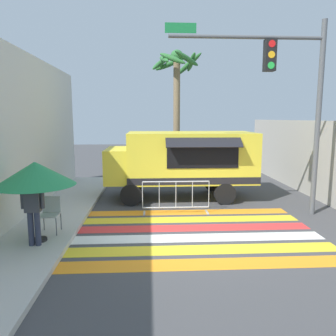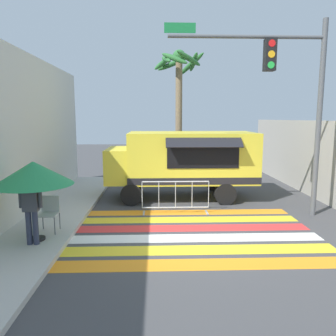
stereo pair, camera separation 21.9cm
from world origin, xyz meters
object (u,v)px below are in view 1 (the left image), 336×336
at_px(folding_chair, 50,211).
at_px(palm_tree, 177,86).
at_px(vendor_person, 33,205).
at_px(traffic_signal_pole, 289,86).
at_px(patio_umbrella, 35,174).
at_px(barricade_front, 176,197).
at_px(food_truck, 179,159).

xyz_separation_m(folding_chair, palm_tree, (3.84, 7.59, 3.86)).
xyz_separation_m(folding_chair, vendor_person, (-0.10, -0.93, 0.42)).
height_order(traffic_signal_pole, patio_umbrella, traffic_signal_pole).
bearing_deg(vendor_person, barricade_front, 38.32).
height_order(vendor_person, barricade_front, vendor_person).
distance_m(food_truck, patio_umbrella, 5.93).
xyz_separation_m(food_truck, vendor_person, (-3.76, -4.85, -0.43)).
bearing_deg(vendor_person, patio_umbrella, 89.12).
bearing_deg(barricade_front, palm_tree, 85.27).
height_order(food_truck, vendor_person, food_truck).
distance_m(folding_chair, barricade_front, 3.85).
height_order(folding_chair, vendor_person, vendor_person).
distance_m(vendor_person, palm_tree, 10.00).
distance_m(folding_chair, palm_tree, 9.35).
relative_size(food_truck, vendor_person, 3.24).
bearing_deg(traffic_signal_pole, food_truck, 141.80).
height_order(vendor_person, palm_tree, palm_tree).
relative_size(barricade_front, palm_tree, 0.35).
distance_m(food_truck, folding_chair, 5.44).
bearing_deg(barricade_front, food_truck, 81.91).
bearing_deg(vendor_person, folding_chair, 83.55).
bearing_deg(folding_chair, palm_tree, 58.53).
bearing_deg(vendor_person, palm_tree, 64.66).
relative_size(food_truck, palm_tree, 0.89).
height_order(barricade_front, palm_tree, palm_tree).
bearing_deg(vendor_person, food_truck, 51.72).
relative_size(traffic_signal_pole, barricade_front, 2.74).
xyz_separation_m(traffic_signal_pole, vendor_person, (-6.81, -2.45, -2.89)).
bearing_deg(patio_umbrella, traffic_signal_pole, 17.74).
xyz_separation_m(patio_umbrella, vendor_person, (-0.00, -0.27, -0.66)).
bearing_deg(food_truck, barricade_front, -98.09).
distance_m(traffic_signal_pole, palm_tree, 6.73).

